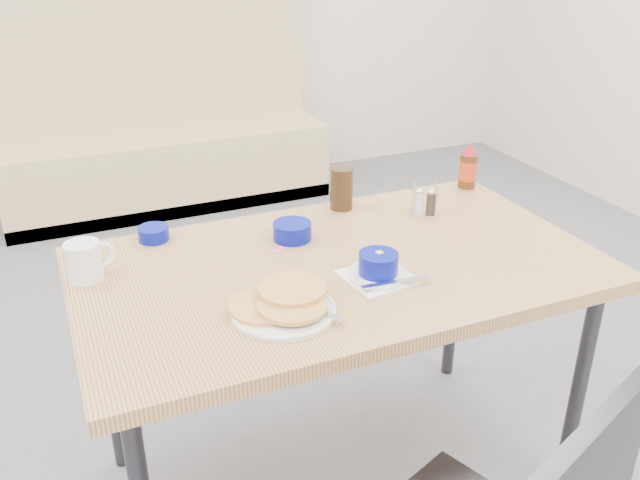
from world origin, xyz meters
name	(u,v)px	position (x,y,z in m)	size (l,w,h in m)	color
booth_bench	(164,145)	(0.00, 2.78, 0.35)	(1.90, 0.56, 1.22)	tan
dining_table	(339,282)	(0.00, 0.25, 0.70)	(1.40, 0.80, 0.76)	tan
pancake_plate	(283,305)	(-0.23, 0.07, 0.78)	(0.25, 0.25, 0.04)	white
coffee_mug	(85,260)	(-0.64, 0.42, 0.81)	(0.13, 0.09, 0.10)	white
grits_setting	(378,267)	(0.06, 0.13, 0.79)	(0.21, 0.19, 0.07)	white
creamer_bowl	(154,234)	(-0.43, 0.59, 0.78)	(0.09, 0.09, 0.04)	#050F82
butter_bowl	(292,231)	(-0.06, 0.44, 0.78)	(0.11, 0.11, 0.05)	#050F82
amber_tumbler	(342,188)	(0.16, 0.59, 0.83)	(0.07, 0.07, 0.14)	#301E0F
condiment_caddy	(425,204)	(0.38, 0.44, 0.80)	(0.10, 0.08, 0.10)	silver
syrup_bottle	(468,168)	(0.64, 0.59, 0.83)	(0.06, 0.06, 0.16)	#47230F
sugar_wrapper	(279,250)	(-0.12, 0.38, 0.76)	(0.04, 0.02, 0.00)	#FE547D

